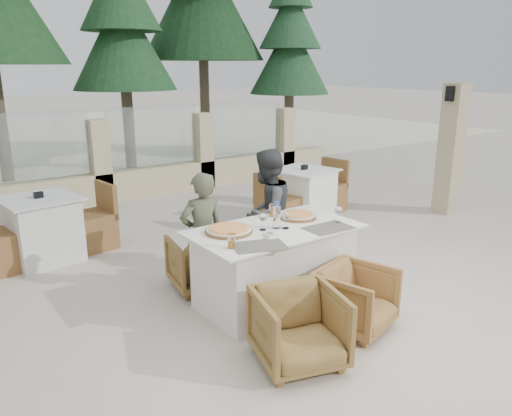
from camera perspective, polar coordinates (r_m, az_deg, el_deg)
ground at (r=4.91m, az=2.36°, el=-11.25°), size 80.00×80.00×0.00m
sand_patch at (r=17.77m, az=-27.04°, el=6.95°), size 30.00×16.00×0.01m
perimeter_wall_far at (r=8.78m, az=-17.45°, el=5.72°), size 10.00×0.34×1.60m
lantern_pillar at (r=8.31m, az=21.39°, el=6.22°), size 0.34×0.34×2.00m
pine_centre at (r=11.43m, az=-14.89°, el=16.69°), size 2.20×2.20×5.00m
pine_mid_right at (r=13.03m, az=-6.15°, el=20.92°), size 2.99×2.99×6.80m
pine_far_right at (r=12.88m, az=3.87°, el=15.90°), size 1.98×1.98×4.50m
dining_table at (r=4.84m, az=2.10°, el=-6.67°), size 1.60×0.90×0.77m
placemat_near_left at (r=4.25m, az=0.36°, el=-4.34°), size 0.52×0.43×0.00m
placemat_near_right at (r=4.75m, az=8.26°, el=-2.26°), size 0.46×0.32×0.00m
pizza_left at (r=4.58m, az=-3.12°, el=-2.48°), size 0.53×0.53×0.06m
pizza_right at (r=5.03m, az=4.80°, el=-0.87°), size 0.48×0.48×0.05m
water_bottle at (r=4.68m, az=2.38°, el=-0.78°), size 0.09×0.09×0.26m
wine_glass_centre at (r=4.62m, az=0.78°, el=-1.45°), size 0.09×0.09×0.18m
wine_glass_near at (r=4.68m, az=3.42°, el=-1.28°), size 0.09×0.09×0.18m
wine_glass_corner at (r=4.91m, az=9.41°, el=-0.64°), size 0.09×0.09×0.18m
beer_glass_left at (r=4.18m, az=-2.81°, el=-3.79°), size 0.08×0.08×0.13m
beer_glass_right at (r=5.05m, az=1.90°, el=-0.25°), size 0.07×0.07×0.13m
olive_dish at (r=4.46m, az=1.64°, el=-3.07°), size 0.14×0.14×0.04m
armchair_far_left at (r=5.25m, az=-6.39°, el=-6.16°), size 0.69×0.70×0.56m
armchair_far_right at (r=5.43m, az=1.41°, el=-4.95°), size 0.86×0.87×0.62m
armchair_near_left at (r=3.96m, az=4.92°, el=-13.52°), size 0.80×0.81×0.60m
armchair_near_right at (r=4.52m, az=11.33°, el=-10.14°), size 0.74×0.75×0.56m
diner_left at (r=4.96m, az=-6.15°, el=-3.11°), size 0.49×0.34×1.27m
diner_right at (r=5.41m, az=1.23°, el=-0.61°), size 0.83×0.75×1.40m
bg_table_a at (r=6.41m, az=-23.20°, el=-2.26°), size 1.73×1.01×0.77m
bg_table_b at (r=7.51m, az=5.48°, el=1.52°), size 1.78×1.15×0.77m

